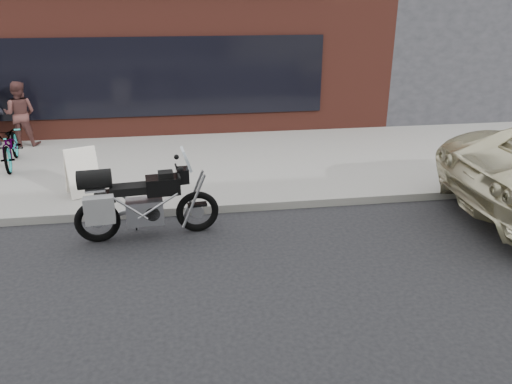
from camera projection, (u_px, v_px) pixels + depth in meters
ground at (268, 363)px, 5.34m from camera, size 120.00×120.00×0.00m
near_sidewalk at (217, 158)px, 11.74m from camera, size 44.00×6.00×0.15m
storefront at (141, 39)px, 17.08m from camera, size 14.00×10.07×4.50m
neighbour_building at (469, 14)px, 18.49m from camera, size 10.00×10.00×6.00m
motorcycle at (138, 202)px, 7.87m from camera, size 2.29×0.87×1.45m
bicycle_front at (11, 145)px, 10.87m from camera, size 0.91×1.86×0.93m
sandwich_sign at (82, 171)px, 9.33m from camera, size 0.72×0.69×0.90m
cafe_patron_left at (20, 114)px, 12.24m from camera, size 0.81×0.66×1.59m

